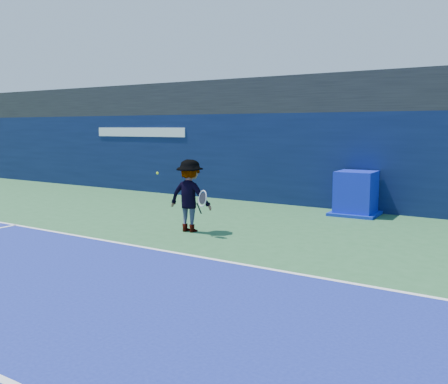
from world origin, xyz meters
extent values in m
plane|color=#2A5D33|center=(0.00, 0.00, 0.00)|extent=(80.00, 80.00, 0.00)
cube|color=white|center=(0.00, 3.00, 0.01)|extent=(24.00, 0.10, 0.01)
cube|color=black|center=(0.00, 11.50, 3.60)|extent=(36.00, 3.00, 1.20)
cube|color=#0A1437|center=(0.00, 10.50, 1.50)|extent=(36.00, 1.00, 3.00)
cube|color=white|center=(-7.00, 9.99, 2.35)|extent=(4.50, 0.04, 0.35)
cube|color=#0C19B3|center=(1.94, 9.41, 0.64)|extent=(1.11, 1.11, 1.28)
cube|color=#0B209D|center=(1.94, 9.41, 0.04)|extent=(1.39, 1.39, 0.09)
imported|color=white|center=(-0.72, 4.89, 0.89)|extent=(1.19, 0.74, 1.77)
cylinder|color=black|center=(-0.27, 4.64, 0.65)|extent=(0.08, 0.16, 0.28)
torus|color=silver|center=(-0.13, 4.59, 0.90)|extent=(0.33, 0.18, 0.32)
cylinder|color=black|center=(-0.13, 4.59, 0.90)|extent=(0.27, 0.14, 0.27)
sphere|color=#ABD517|center=(-2.41, 5.66, 1.29)|extent=(0.07, 0.07, 0.07)
camera|label=1|loc=(6.54, -4.78, 2.56)|focal=40.00mm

